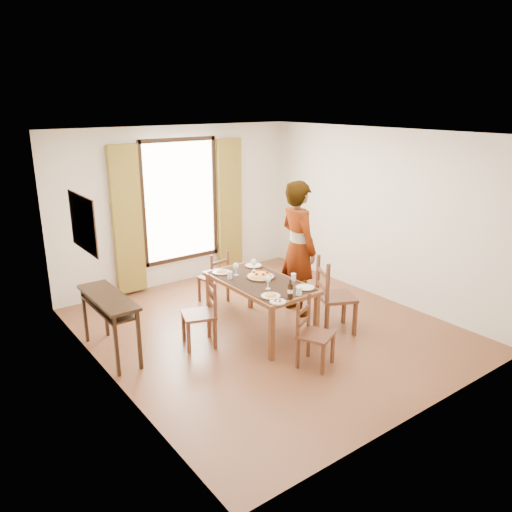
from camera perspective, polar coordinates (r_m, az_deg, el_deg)
ground at (r=7.13m, az=1.32°, el=-8.34°), size 5.00×5.00×0.00m
room_shell at (r=6.70m, az=0.71°, el=4.00°), size 4.60×5.10×2.74m
console_table at (r=6.45m, az=-16.52°, el=-5.34°), size 0.38×1.20×0.80m
dining_table at (r=6.80m, az=0.45°, el=-3.38°), size 0.87×1.59×0.76m
chair_west at (r=6.57m, az=-6.29°, el=-6.73°), size 0.51×0.51×0.91m
chair_north at (r=7.91m, az=-4.77°, el=-2.59°), size 0.43×0.43×0.85m
chair_south at (r=6.11m, az=6.58°, el=-8.98°), size 0.50×0.50×0.85m
chair_east at (r=6.97m, az=8.88°, el=-4.75°), size 0.62×0.62×1.06m
man at (r=7.38m, az=4.84°, el=0.89°), size 0.85×0.66×2.01m
plate_sw at (r=6.22m, az=1.68°, el=-4.46°), size 0.27×0.27×0.05m
plate_se at (r=6.52m, az=5.64°, el=-3.49°), size 0.27×0.27×0.05m
plate_nw at (r=7.07m, az=-3.95°, el=-1.74°), size 0.27×0.27×0.05m
plate_ne at (r=7.33m, az=-0.30°, el=-0.99°), size 0.27×0.27×0.05m
pasta_platter at (r=6.86m, az=0.53°, el=-2.10°), size 0.40×0.40×0.10m
caprese_plate at (r=6.07m, az=2.51°, el=-5.12°), size 0.20×0.20×0.04m
wine_glass_a at (r=6.45m, az=1.39°, el=-3.02°), size 0.08×0.08×0.18m
wine_glass_b at (r=7.10m, az=-0.24°, el=-1.04°), size 0.08×0.08×0.18m
wine_glass_c at (r=6.95m, az=-2.29°, el=-1.49°), size 0.08×0.08×0.18m
tumbler_a at (r=6.77m, az=4.31°, el=-2.43°), size 0.07×0.07×0.10m
tumbler_b at (r=6.84m, az=-3.02°, el=-2.19°), size 0.07×0.07×0.10m
tumbler_c at (r=6.29m, az=4.95°, el=-4.03°), size 0.07×0.07×0.10m
wine_bottle at (r=6.14m, az=3.95°, el=-3.80°), size 0.07×0.07×0.25m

